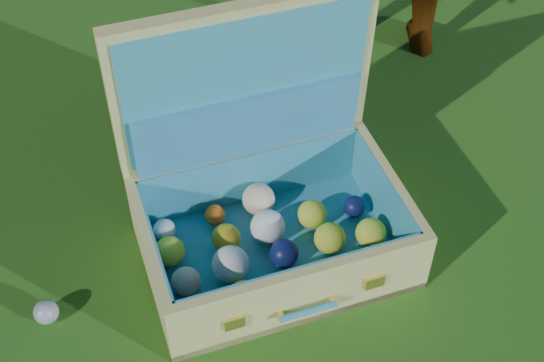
# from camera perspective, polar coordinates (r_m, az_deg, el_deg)

# --- Properties ---
(ground) EXTENTS (60.00, 60.00, 0.00)m
(ground) POSITION_cam_1_polar(r_m,az_deg,el_deg) (2.04, 2.94, -5.18)
(ground) COLOR #215114
(ground) RESTS_ON ground
(stray_ball) EXTENTS (0.06, 0.06, 0.06)m
(stray_ball) POSITION_cam_1_polar(r_m,az_deg,el_deg) (1.96, -16.65, -9.43)
(stray_ball) COLOR teal
(stray_ball) RESTS_ON ground
(suitcase) EXTENTS (0.77, 0.64, 0.64)m
(suitcase) POSITION_cam_1_polar(r_m,az_deg,el_deg) (1.93, -0.64, -0.75)
(suitcase) COLOR #CFC66F
(suitcase) RESTS_ON ground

